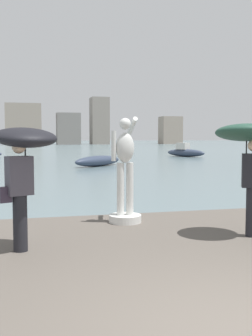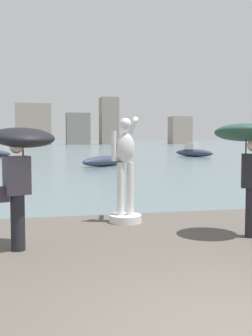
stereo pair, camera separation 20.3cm
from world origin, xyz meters
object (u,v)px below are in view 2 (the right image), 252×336
(statue_white_figure, at_px, (125,180))
(boat_mid, at_px, (194,152))
(onlooker_left, at_px, (21,152))
(boat_near, at_px, (106,161))
(onlooker_right, at_px, (248,145))

(statue_white_figure, height_order, boat_mid, statue_white_figure)
(onlooker_left, xyz_separation_m, boat_near, (5.35, 23.56, -1.55))
(onlooker_left, bearing_deg, boat_near, 77.19)
(onlooker_left, relative_size, boat_near, 0.44)
(statue_white_figure, xyz_separation_m, onlooker_left, (-2.03, -1.66, 0.64))
(statue_white_figure, bearing_deg, boat_near, 81.37)
(onlooker_right, distance_m, boat_mid, 38.21)
(boat_near, height_order, boat_mid, boat_mid)
(onlooker_left, relative_size, onlooker_right, 0.96)
(onlooker_right, bearing_deg, statue_white_figure, 137.93)
(statue_white_figure, xyz_separation_m, boat_near, (3.32, 21.90, -0.90))
(onlooker_left, relative_size, boat_mid, 0.38)
(onlooker_left, bearing_deg, onlooker_right, -0.10)
(onlooker_right, height_order, boat_mid, onlooker_right)
(onlooker_left, bearing_deg, boat_mid, 64.26)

